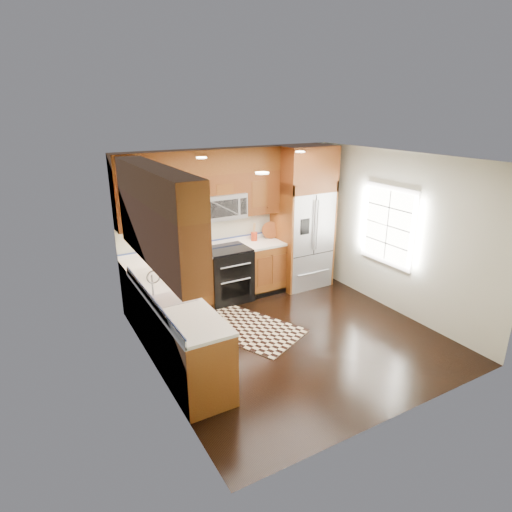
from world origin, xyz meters
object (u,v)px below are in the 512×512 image
range (227,274)px  utensil_crock (254,235)px  refrigerator (303,218)px  knife_block (200,245)px  rug (247,328)px

range → utensil_crock: 0.89m
refrigerator → utensil_crock: 0.97m
range → knife_block: knife_block is taller
knife_block → range: bearing=-6.9°
refrigerator → knife_block: refrigerator is taller
rug → refrigerator: bearing=6.6°
utensil_crock → refrigerator: bearing=-13.9°
refrigerator → knife_block: (-2.01, 0.09, -0.25)m
knife_block → utensil_crock: bearing=6.8°
knife_block → utensil_crock: size_ratio=0.89×
rug → knife_block: size_ratio=5.73×
range → rug: range is taller
utensil_crock → rug: bearing=-123.6°
rug → range: bearing=54.5°
range → refrigerator: size_ratio=0.36×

